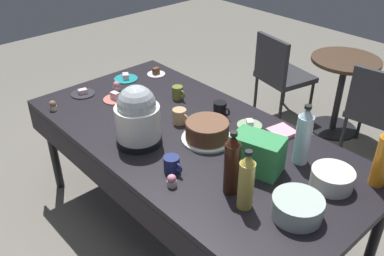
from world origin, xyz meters
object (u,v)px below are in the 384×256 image
(frosted_layer_cake, at_px, (207,131))
(soda_carton, at_px, (257,153))
(potluck_table, at_px, (192,144))
(coffee_mug_black, at_px, (220,109))
(slow_cooker, at_px, (137,117))
(soda_bottle_cola, at_px, (232,165))
(coffee_mug_olive, at_px, (178,93))
(maroon_chair_left, at_px, (280,72))
(dessert_plate_sage, at_px, (250,125))
(ceramic_snack_bowl, at_px, (332,178))
(dessert_plate_teal, at_px, (126,78))
(soda_bottle_water, at_px, (303,136))
(round_cafe_table, at_px, (342,82))
(soda_bottle_orange_juice, at_px, (383,157))
(glass_salad_bowl, at_px, (297,207))
(dessert_plate_coral, at_px, (115,98))
(coffee_mug_tan, at_px, (180,116))
(dessert_plate_white, at_px, (156,73))
(soda_bottle_ginger_ale, at_px, (246,181))
(cupcake_lemon, at_px, (172,181))
(cupcake_cocoa, at_px, (53,106))
(coffee_mug_navy, at_px, (172,164))
(cupcake_rose, at_px, (117,86))
(cupcake_berry, at_px, (123,108))
(maroon_chair_right, at_px, (378,109))
(dessert_plate_charcoal, at_px, (83,93))

(frosted_layer_cake, height_order, soda_carton, soda_carton)
(potluck_table, height_order, coffee_mug_black, coffee_mug_black)
(slow_cooker, relative_size, soda_bottle_cola, 1.05)
(coffee_mug_olive, relative_size, maroon_chair_left, 0.14)
(dessert_plate_sage, bearing_deg, ceramic_snack_bowl, -12.07)
(soda_carton, xyz_separation_m, maroon_chair_left, (-1.04, 1.61, -0.36))
(dessert_plate_teal, bearing_deg, soda_bottle_water, 3.58)
(coffee_mug_black, xyz_separation_m, round_cafe_table, (0.01, 1.57, -0.30))
(frosted_layer_cake, bearing_deg, soda_bottle_orange_juice, 21.81)
(glass_salad_bowl, height_order, soda_bottle_water, soda_bottle_water)
(soda_bottle_water, bearing_deg, dessert_plate_coral, -165.16)
(coffee_mug_tan, height_order, soda_carton, soda_carton)
(ceramic_snack_bowl, bearing_deg, dessert_plate_white, 173.52)
(frosted_layer_cake, height_order, soda_bottle_orange_juice, soda_bottle_orange_juice)
(ceramic_snack_bowl, height_order, soda_bottle_ginger_ale, soda_bottle_ginger_ale)
(cupcake_lemon, height_order, maroon_chair_left, maroon_chair_left)
(cupcake_cocoa, xyz_separation_m, maroon_chair_left, (0.29, 2.11, -0.29))
(coffee_mug_navy, bearing_deg, coffee_mug_tan, 134.53)
(dessert_plate_teal, height_order, cupcake_cocoa, cupcake_cocoa)
(cupcake_cocoa, xyz_separation_m, soda_bottle_ginger_ale, (1.49, 0.23, 0.12))
(cupcake_lemon, relative_size, cupcake_rose, 1.00)
(soda_bottle_ginger_ale, relative_size, coffee_mug_olive, 2.74)
(cupcake_berry, relative_size, round_cafe_table, 0.09)
(maroon_chair_right, bearing_deg, ceramic_snack_bowl, -73.88)
(slow_cooker, xyz_separation_m, glass_salad_bowl, (0.99, 0.17, -0.12))
(dessert_plate_sage, bearing_deg, glass_salad_bowl, -33.67)
(dessert_plate_white, height_order, cupcake_lemon, cupcake_lemon)
(cupcake_berry, distance_m, soda_bottle_water, 1.19)
(dessert_plate_teal, height_order, round_cafe_table, dessert_plate_teal)
(potluck_table, xyz_separation_m, soda_bottle_ginger_ale, (0.63, -0.24, 0.21))
(soda_bottle_water, bearing_deg, dessert_plate_white, 174.86)
(cupcake_cocoa, xyz_separation_m, cupcake_rose, (0.03, 0.48, 0.00))
(ceramic_snack_bowl, bearing_deg, soda_bottle_orange_juice, 52.54)
(dessert_plate_sage, bearing_deg, maroon_chair_left, 119.20)
(ceramic_snack_bowl, relative_size, dessert_plate_sage, 1.36)
(potluck_table, relative_size, coffee_mug_navy, 17.58)
(dessert_plate_coral, distance_m, soda_bottle_water, 1.35)
(dessert_plate_sage, distance_m, soda_bottle_cola, 0.66)
(dessert_plate_coral, distance_m, coffee_mug_tan, 0.56)
(coffee_mug_tan, bearing_deg, soda_bottle_ginger_ale, -19.43)
(cupcake_berry, height_order, soda_bottle_water, soda_bottle_water)
(slow_cooker, height_order, cupcake_cocoa, slow_cooker)
(ceramic_snack_bowl, xyz_separation_m, soda_bottle_cola, (-0.31, -0.40, 0.11))
(cupcake_berry, height_order, soda_carton, soda_carton)
(cupcake_lemon, distance_m, coffee_mug_olive, 0.96)
(dessert_plate_charcoal, distance_m, dessert_plate_coral, 0.26)
(soda_bottle_water, distance_m, coffee_mug_tan, 0.79)
(ceramic_snack_bowl, height_order, cupcake_cocoa, ceramic_snack_bowl)
(dessert_plate_sage, xyz_separation_m, maroon_chair_left, (-0.73, 1.30, -0.27))
(soda_bottle_water, bearing_deg, soda_carton, -116.65)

